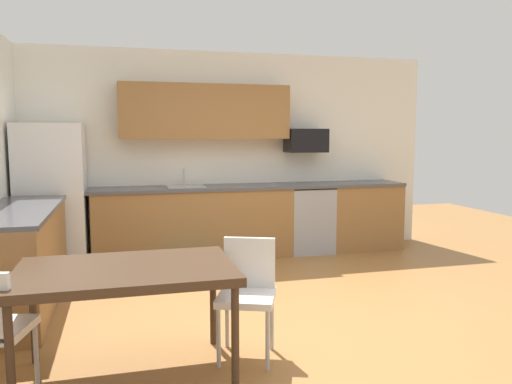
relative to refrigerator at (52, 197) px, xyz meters
name	(u,v)px	position (x,y,z in m)	size (l,w,h in m)	color
ground_plane	(285,315)	(2.18, -2.22, -0.87)	(12.00, 12.00, 0.00)	#9E6B38
wall_back	(225,153)	(2.18, 0.43, 0.48)	(5.80, 0.10, 2.70)	white
cabinet_run_back	(194,224)	(1.70, 0.08, -0.42)	(2.53, 0.60, 0.90)	olive
cabinet_run_back_right	(361,216)	(4.07, 0.08, -0.42)	(1.02, 0.60, 0.90)	olive
cabinet_run_left	(20,261)	(-0.12, -1.42, -0.42)	(0.60, 2.00, 0.90)	olive
countertop_back	(230,187)	(2.18, 0.08, 0.05)	(4.80, 0.64, 0.04)	#4C4C51
countertop_left	(18,211)	(-0.12, -1.42, 0.05)	(0.64, 2.00, 0.04)	#4C4C51
upper_cabinets_back	(205,112)	(1.88, 0.21, 1.03)	(2.20, 0.34, 0.70)	olive
refrigerator	(52,197)	(0.00, 0.00, 0.00)	(0.76, 0.70, 1.74)	white
oven_range	(308,219)	(3.26, 0.08, -0.41)	(0.60, 0.60, 0.91)	#999BA0
microwave	(306,141)	(3.26, 0.18, 0.65)	(0.54, 0.36, 0.32)	black
sink_basin	(186,191)	(1.59, 0.08, 0.01)	(0.48, 0.40, 0.14)	#A5A8AD
sink_faucet	(184,178)	(1.59, 0.26, 0.17)	(0.02, 0.02, 0.24)	#B2B5BA
dining_table	(126,276)	(0.82, -3.05, -0.18)	(1.40, 0.90, 0.75)	#422D1E
chair_near_table	(248,287)	(1.67, -2.91, -0.36)	(0.52, 0.52, 0.85)	white
floor_mat	(191,271)	(1.56, -0.57, -0.86)	(0.70, 0.50, 0.01)	#198CBF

